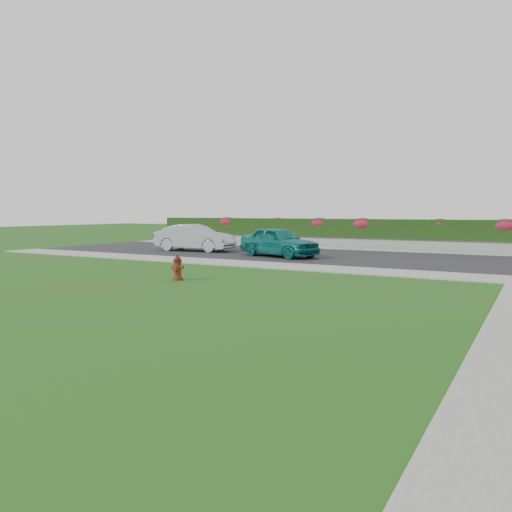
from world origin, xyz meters
The scene contains 15 objects.
ground centered at (0.00, 0.00, 0.00)m, with size 120.00×120.00×0.00m, color black.
street_far centered at (-5.00, 14.00, 0.02)m, with size 26.00×8.00×0.04m, color black.
sidewalk_far centered at (-6.00, 9.00, 0.02)m, with size 24.00×2.00×0.04m, color gray.
sidewalk_beyond centered at (-1.00, 19.00, 0.02)m, with size 34.00×2.00×0.04m, color gray.
retaining_wall centered at (-1.00, 20.50, 0.30)m, with size 34.00×0.40×0.60m, color gray.
hedge centered at (-1.00, 20.60, 1.15)m, with size 32.00×0.90×1.10m, color black.
fire_hydrant centered at (-2.93, 3.88, 0.37)m, with size 0.41×0.38×0.79m.
sedan_teal centered at (-3.77, 12.41, 0.74)m, with size 1.65×4.09×1.39m, color #0D6963.
sedan_silver centered at (-9.23, 13.16, 0.75)m, with size 1.50×4.31×1.42m, color #B2B4BA.
flower_clump_a centered at (-11.91, 20.50, 1.43)m, with size 1.36×0.87×0.68m, color #A41C3F.
flower_clump_b centered at (-8.03, 20.50, 1.48)m, with size 1.10×0.71×0.55m, color #A41C3F.
flower_clump_c centered at (-5.14, 20.50, 1.43)m, with size 1.35×0.87×0.67m, color #A41C3F.
flower_clump_d centered at (-2.37, 20.50, 1.41)m, with size 1.46×0.94×0.73m, color #A41C3F.
flower_clump_e centered at (1.97, 20.50, 1.48)m, with size 1.13×0.72×0.56m, color #A41C3F.
flower_clump_f centered at (5.20, 20.50, 1.42)m, with size 1.43×0.92×0.71m, color #A41C3F.
Camera 1 is at (6.88, -8.27, 2.13)m, focal length 35.00 mm.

